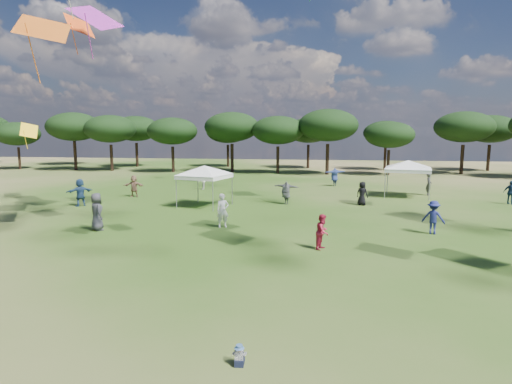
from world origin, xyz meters
TOP-DOWN VIEW (x-y plane):
  - tree_line at (2.39, 47.41)m, footprint 108.78×17.63m
  - tent_left at (-5.21, 21.13)m, footprint 5.65×5.65m
  - tent_right at (9.05, 27.68)m, footprint 6.52×6.52m
  - toddler at (0.67, 2.14)m, footprint 0.32×0.35m
  - festival_crowd at (-0.93, 22.31)m, footprint 30.26×22.95m

SIDE VIEW (x-z plane):
  - toddler at x=0.67m, z-range -0.03..0.44m
  - festival_crowd at x=-0.93m, z-range -0.12..1.80m
  - tent_left at x=-5.21m, z-range 1.10..4.16m
  - tent_right at x=9.05m, z-range 1.13..4.23m
  - tree_line at x=2.39m, z-range 1.54..9.31m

